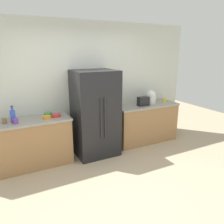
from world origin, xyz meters
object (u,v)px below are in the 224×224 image
at_px(cup_b, 164,100).
at_px(cup_c, 4,121).
at_px(cup_a, 16,121).
at_px(bowl_b, 56,115).
at_px(toaster, 143,101).
at_px(rice_cooker, 151,97).
at_px(bowl_c, 48,114).
at_px(bowl_a, 47,117).
at_px(refrigerator, 95,114).
at_px(bottle_a, 13,116).

height_order(cup_b, cup_c, cup_b).
distance_m(cup_a, bowl_b, 0.70).
distance_m(toaster, rice_cooker, 0.32).
distance_m(cup_c, bowl_c, 0.76).
bearing_deg(bowl_a, rice_cooker, 2.46).
height_order(rice_cooker, cup_a, rice_cooker).
xyz_separation_m(rice_cooker, bowl_a, (-2.39, -0.10, -0.12)).
xyz_separation_m(rice_cooker, bowl_b, (-2.22, -0.07, -0.12)).
bearing_deg(refrigerator, cup_c, 178.06).
distance_m(toaster, cup_b, 0.64).
distance_m(rice_cooker, bowl_b, 2.22).
xyz_separation_m(cup_b, bowl_a, (-2.73, -0.03, -0.03)).
bearing_deg(bottle_a, cup_b, -0.34).
xyz_separation_m(cup_a, cup_c, (-0.17, 0.10, 0.00)).
height_order(refrigerator, rice_cooker, refrigerator).
xyz_separation_m(toaster, bowl_a, (-2.10, 0.01, -0.08)).
height_order(cup_a, bowl_a, cup_a).
distance_m(cup_a, bowl_c, 0.63).
bearing_deg(cup_b, bowl_c, 176.73).
bearing_deg(bottle_a, bowl_b, -1.15).
xyz_separation_m(cup_c, bowl_c, (0.75, 0.14, -0.02)).
bearing_deg(toaster, rice_cooker, 21.00).
xyz_separation_m(bowl_a, bowl_c, (0.06, 0.18, 0.00)).
relative_size(toaster, cup_c, 2.72).
relative_size(cup_a, bowl_c, 0.63).
height_order(refrigerator, cup_b, refrigerator).
relative_size(refrigerator, cup_c, 18.40).
distance_m(bowl_a, bowl_c, 0.19).
xyz_separation_m(cup_a, bowl_b, (0.70, 0.09, -0.02)).
bearing_deg(cup_b, refrigerator, -178.56).
height_order(cup_c, bowl_b, cup_c).
bearing_deg(bowl_a, bottle_a, 175.23).
relative_size(cup_b, bowl_a, 0.68).
xyz_separation_m(rice_cooker, cup_b, (0.34, -0.08, -0.10)).
distance_m(refrigerator, bowl_c, 0.90).
relative_size(bottle_a, bowl_a, 1.92).
bearing_deg(rice_cooker, bowl_c, 178.12).
bearing_deg(cup_c, toaster, -0.98).
xyz_separation_m(cup_c, bowl_b, (0.86, -0.01, -0.02)).
xyz_separation_m(rice_cooker, cup_a, (-2.91, -0.17, -0.10)).
relative_size(refrigerator, toaster, 6.76).
xyz_separation_m(cup_b, cup_c, (-3.42, 0.01, -0.00)).
relative_size(bowl_a, bowl_b, 0.92).
bearing_deg(bowl_b, refrigerator, -3.75).
height_order(cup_a, cup_c, cup_c).
distance_m(refrigerator, toaster, 1.17).
height_order(bottle_a, cup_c, bottle_a).
height_order(bowl_b, bowl_c, bowl_c).
bearing_deg(bowl_c, cup_a, -157.37).
distance_m(toaster, cup_c, 2.79).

